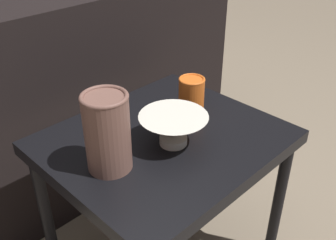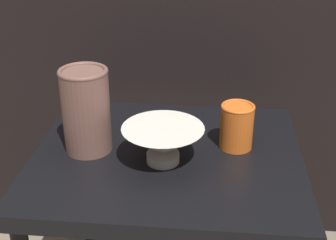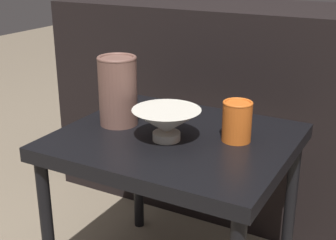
% 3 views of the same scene
% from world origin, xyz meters
% --- Properties ---
extents(table, '(0.64, 0.55, 0.52)m').
position_xyz_m(table, '(0.00, 0.00, 0.46)').
color(table, black).
rests_on(table, ground_plane).
extents(couch_backdrop, '(1.55, 0.50, 0.81)m').
position_xyz_m(couch_backdrop, '(0.00, 0.64, 0.40)').
color(couch_backdrop, black).
rests_on(couch_backdrop, ground_plane).
extents(bowl, '(0.19, 0.19, 0.09)m').
position_xyz_m(bowl, '(-0.01, -0.04, 0.57)').
color(bowl, silver).
rests_on(bowl, table).
extents(vase_textured_left, '(0.11, 0.11, 0.20)m').
position_xyz_m(vase_textured_left, '(-0.19, -0.00, 0.62)').
color(vase_textured_left, brown).
rests_on(vase_textured_left, table).
extents(vase_colorful_right, '(0.08, 0.08, 0.11)m').
position_xyz_m(vase_colorful_right, '(0.16, 0.04, 0.57)').
color(vase_colorful_right, orange).
rests_on(vase_colorful_right, table).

